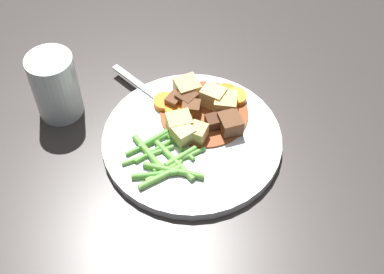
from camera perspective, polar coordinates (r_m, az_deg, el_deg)
name	(u,v)px	position (r m, az deg, el deg)	size (l,w,h in m)	color
ground_plane	(192,143)	(0.76, 0.00, -0.67)	(3.00, 3.00, 0.00)	#383330
dinner_plate	(192,140)	(0.75, 0.00, -0.34)	(0.26, 0.26, 0.01)	white
stew_sauce	(203,113)	(0.78, 1.18, 2.64)	(0.13, 0.13, 0.00)	brown
carrot_slice_0	(236,97)	(0.79, 4.75, 4.30)	(0.03, 0.03, 0.01)	orange
carrot_slice_1	(226,93)	(0.80, 3.69, 4.73)	(0.03, 0.03, 0.01)	orange
carrot_slice_2	(183,119)	(0.76, -1.00, 1.95)	(0.03, 0.03, 0.01)	orange
carrot_slice_3	(175,110)	(0.77, -1.84, 2.96)	(0.03, 0.03, 0.01)	orange
carrot_slice_4	(165,102)	(0.79, -2.95, 3.80)	(0.03, 0.03, 0.01)	orange
potato_chunk_0	(183,134)	(0.73, -1.02, 0.30)	(0.03, 0.03, 0.03)	#E5CC7A
potato_chunk_1	(213,97)	(0.78, 2.30, 4.30)	(0.03, 0.03, 0.03)	#E5CC7A
potato_chunk_2	(187,89)	(0.79, -0.53, 5.27)	(0.03, 0.03, 0.03)	#DBBC6B
potato_chunk_3	(198,132)	(0.74, 0.69, 0.51)	(0.03, 0.02, 0.02)	#DBBC6B
potato_chunk_4	(226,104)	(0.77, 3.67, 3.59)	(0.03, 0.03, 0.03)	#DBBC6B
potato_chunk_5	(179,124)	(0.74, -1.39, 1.44)	(0.03, 0.03, 0.03)	#DBBC6B
meat_chunk_0	(191,109)	(0.77, -0.09, 3.05)	(0.02, 0.03, 0.02)	brown
meat_chunk_1	(187,100)	(0.78, -0.56, 4.05)	(0.03, 0.03, 0.02)	#56331E
meat_chunk_2	(175,101)	(0.78, -1.89, 3.95)	(0.03, 0.02, 0.02)	brown
meat_chunk_3	(216,122)	(0.75, 2.65, 1.67)	(0.03, 0.02, 0.02)	#4C2B19
meat_chunk_4	(230,124)	(0.75, 4.17, 1.42)	(0.03, 0.03, 0.03)	brown
green_bean_0	(164,171)	(0.71, -3.05, -3.72)	(0.01, 0.01, 0.06)	#66AD42
green_bean_1	(179,159)	(0.72, -1.47, -2.41)	(0.01, 0.01, 0.08)	#66AD42
green_bean_2	(179,156)	(0.72, -1.39, -2.09)	(0.01, 0.01, 0.05)	#66AD42
green_bean_3	(159,136)	(0.74, -3.56, 0.08)	(0.01, 0.01, 0.07)	#4C8E33
green_bean_4	(148,155)	(0.73, -4.80, -1.98)	(0.01, 0.01, 0.08)	#66AD42
green_bean_5	(147,152)	(0.73, -4.86, -1.59)	(0.01, 0.01, 0.07)	#66AD42
green_bean_6	(174,160)	(0.72, -1.93, -2.54)	(0.01, 0.01, 0.08)	#66AD42
green_bean_7	(175,171)	(0.71, -1.81, -3.74)	(0.01, 0.01, 0.08)	#599E38
green_bean_8	(179,145)	(0.73, -1.45, -0.92)	(0.01, 0.01, 0.06)	#599E38
green_bean_9	(160,147)	(0.73, -3.46, -1.11)	(0.01, 0.01, 0.08)	#4C8E33
green_bean_10	(154,175)	(0.70, -4.13, -4.08)	(0.01, 0.01, 0.06)	#4C8E33
green_bean_11	(149,144)	(0.74, -4.67, -0.72)	(0.01, 0.01, 0.07)	#4C8E33
green_bean_12	(160,177)	(0.70, -3.46, -4.34)	(0.01, 0.01, 0.06)	#66AD42
fork	(155,96)	(0.80, -4.04, 4.44)	(0.08, 0.17, 0.00)	silver
water_glass	(55,86)	(0.79, -14.59, 5.38)	(0.07, 0.07, 0.10)	silver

